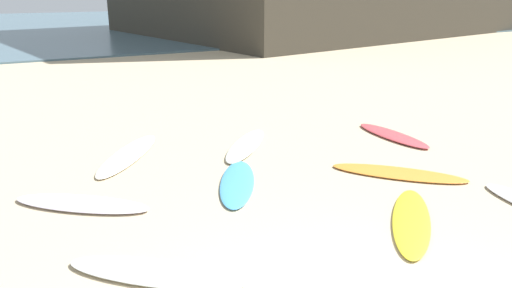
{
  "coord_description": "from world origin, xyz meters",
  "views": [
    {
      "loc": [
        -2.57,
        -2.61,
        3.04
      ],
      "look_at": [
        1.44,
        4.93,
        0.3
      ],
      "focal_mm": 34.82,
      "sensor_mm": 36.0,
      "label": 1
    }
  ],
  "objects_px": {
    "surfboard_1": "(411,220)",
    "surfboard_4": "(393,135)",
    "surfboard_6": "(128,154)",
    "surfboard_2": "(399,173)",
    "surfboard_7": "(82,204)",
    "surfboard_0": "(246,145)",
    "surfboard_3": "(155,272)",
    "surfboard_5": "(237,183)"
  },
  "relations": [
    {
      "from": "surfboard_3",
      "to": "surfboard_7",
      "type": "height_order",
      "value": "surfboard_7"
    },
    {
      "from": "surfboard_7",
      "to": "surfboard_3",
      "type": "bearing_deg",
      "value": 49.55
    },
    {
      "from": "surfboard_1",
      "to": "surfboard_7",
      "type": "height_order",
      "value": "surfboard_7"
    },
    {
      "from": "surfboard_2",
      "to": "surfboard_4",
      "type": "xyz_separation_m",
      "value": [
        1.44,
        1.7,
        0.01
      ]
    },
    {
      "from": "surfboard_3",
      "to": "surfboard_7",
      "type": "relative_size",
      "value": 0.99
    },
    {
      "from": "surfboard_2",
      "to": "surfboard_4",
      "type": "bearing_deg",
      "value": -172.62
    },
    {
      "from": "surfboard_7",
      "to": "surfboard_1",
      "type": "bearing_deg",
      "value": 95.06
    },
    {
      "from": "surfboard_5",
      "to": "surfboard_6",
      "type": "relative_size",
      "value": 0.8
    },
    {
      "from": "surfboard_2",
      "to": "surfboard_3",
      "type": "xyz_separation_m",
      "value": [
        -4.52,
        -1.04,
        0.01
      ]
    },
    {
      "from": "surfboard_1",
      "to": "surfboard_2",
      "type": "relative_size",
      "value": 0.97
    },
    {
      "from": "surfboard_6",
      "to": "surfboard_2",
      "type": "bearing_deg",
      "value": -3.47
    },
    {
      "from": "surfboard_1",
      "to": "surfboard_7",
      "type": "distance_m",
      "value": 4.63
    },
    {
      "from": "surfboard_5",
      "to": "surfboard_6",
      "type": "xyz_separation_m",
      "value": [
        -1.19,
        2.2,
        -0.0
      ]
    },
    {
      "from": "surfboard_1",
      "to": "surfboard_4",
      "type": "bearing_deg",
      "value": 95.0
    },
    {
      "from": "surfboard_1",
      "to": "surfboard_6",
      "type": "distance_m",
      "value": 5.23
    },
    {
      "from": "surfboard_5",
      "to": "surfboard_0",
      "type": "bearing_deg",
      "value": -92.03
    },
    {
      "from": "surfboard_0",
      "to": "surfboard_4",
      "type": "bearing_deg",
      "value": 25.75
    },
    {
      "from": "surfboard_4",
      "to": "surfboard_5",
      "type": "bearing_deg",
      "value": -167.63
    },
    {
      "from": "surfboard_1",
      "to": "surfboard_7",
      "type": "bearing_deg",
      "value": -170.15
    },
    {
      "from": "surfboard_2",
      "to": "surfboard_7",
      "type": "relative_size",
      "value": 1.07
    },
    {
      "from": "surfboard_2",
      "to": "surfboard_4",
      "type": "height_order",
      "value": "surfboard_4"
    },
    {
      "from": "surfboard_2",
      "to": "surfboard_3",
      "type": "relative_size",
      "value": 1.08
    },
    {
      "from": "surfboard_0",
      "to": "surfboard_5",
      "type": "bearing_deg",
      "value": -79.37
    },
    {
      "from": "surfboard_1",
      "to": "surfboard_5",
      "type": "height_order",
      "value": "same"
    },
    {
      "from": "surfboard_5",
      "to": "surfboard_7",
      "type": "distance_m",
      "value": 2.36
    },
    {
      "from": "surfboard_1",
      "to": "surfboard_4",
      "type": "distance_m",
      "value": 4.02
    },
    {
      "from": "surfboard_0",
      "to": "surfboard_5",
      "type": "xyz_separation_m",
      "value": [
        -1.0,
        -1.66,
        -0.01
      ]
    },
    {
      "from": "surfboard_2",
      "to": "surfboard_7",
      "type": "distance_m",
      "value": 5.07
    },
    {
      "from": "surfboard_4",
      "to": "surfboard_6",
      "type": "xyz_separation_m",
      "value": [
        -5.21,
        1.4,
        -0.01
      ]
    },
    {
      "from": "surfboard_4",
      "to": "surfboard_5",
      "type": "xyz_separation_m",
      "value": [
        -4.02,
        -0.81,
        -0.01
      ]
    },
    {
      "from": "surfboard_5",
      "to": "surfboard_6",
      "type": "distance_m",
      "value": 2.5
    },
    {
      "from": "surfboard_0",
      "to": "surfboard_3",
      "type": "xyz_separation_m",
      "value": [
        -2.94,
        -3.59,
        0.0
      ]
    },
    {
      "from": "surfboard_5",
      "to": "surfboard_3",
      "type": "bearing_deg",
      "value": 73.75
    },
    {
      "from": "surfboard_2",
      "to": "surfboard_5",
      "type": "distance_m",
      "value": 2.73
    },
    {
      "from": "surfboard_4",
      "to": "surfboard_7",
      "type": "distance_m",
      "value": 6.38
    },
    {
      "from": "surfboard_2",
      "to": "surfboard_0",
      "type": "bearing_deg",
      "value": -100.57
    },
    {
      "from": "surfboard_2",
      "to": "surfboard_5",
      "type": "height_order",
      "value": "surfboard_5"
    },
    {
      "from": "surfboard_3",
      "to": "surfboard_6",
      "type": "distance_m",
      "value": 4.2
    },
    {
      "from": "surfboard_4",
      "to": "surfboard_7",
      "type": "bearing_deg",
      "value": -174.57
    },
    {
      "from": "surfboard_7",
      "to": "surfboard_5",
      "type": "bearing_deg",
      "value": 121.84
    },
    {
      "from": "surfboard_0",
      "to": "surfboard_3",
      "type": "height_order",
      "value": "surfboard_3"
    },
    {
      "from": "surfboard_3",
      "to": "surfboard_7",
      "type": "bearing_deg",
      "value": 51.12
    }
  ]
}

